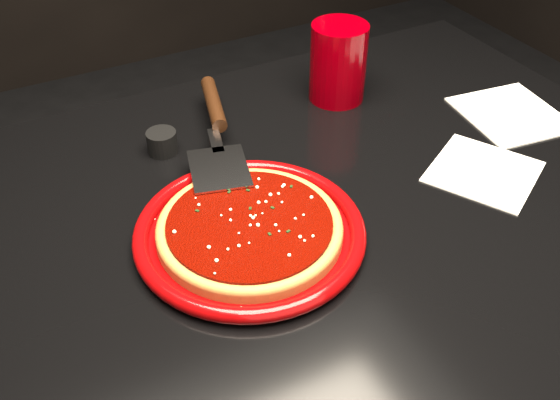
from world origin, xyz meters
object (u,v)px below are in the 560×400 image
at_px(pizza_server, 217,130).
at_px(plate, 250,232).
at_px(table, 285,372).
at_px(cup, 338,63).
at_px(ramekin, 162,142).

bearing_deg(pizza_server, plate, -86.99).
bearing_deg(table, pizza_server, 99.20).
distance_m(table, pizza_server, 0.45).
relative_size(pizza_server, cup, 2.58).
xyz_separation_m(plate, ramekin, (-0.03, 0.24, 0.01)).
xyz_separation_m(pizza_server, cup, (0.25, 0.06, 0.03)).
relative_size(plate, cup, 2.26).
height_order(pizza_server, ramekin, pizza_server).
bearing_deg(ramekin, pizza_server, -27.79).
bearing_deg(plate, table, 22.34).
relative_size(plate, pizza_server, 0.88).
bearing_deg(pizza_server, cup, 28.09).
height_order(table, ramekin, ramekin).
bearing_deg(pizza_server, table, -65.73).
xyz_separation_m(table, cup, (0.22, 0.23, 0.44)).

